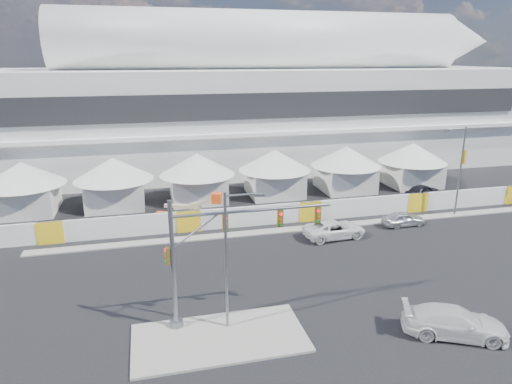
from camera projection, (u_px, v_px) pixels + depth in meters
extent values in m
plane|color=black|center=(301.00, 301.00, 30.66)|extent=(160.00, 160.00, 0.00)
cube|color=gray|center=(220.00, 338.00, 26.48)|extent=(10.00, 5.00, 0.15)
cube|color=gray|center=(445.00, 215.00, 46.82)|extent=(80.00, 1.20, 0.12)
cube|color=silver|center=(261.00, 116.00, 69.56)|extent=(80.00, 24.00, 14.00)
cube|color=black|center=(285.00, 105.00, 57.45)|extent=(68.00, 0.30, 3.20)
cube|color=white|center=(285.00, 133.00, 58.22)|extent=(72.00, 0.80, 0.50)
cylinder|color=white|center=(265.00, 41.00, 64.60)|extent=(57.60, 8.40, 8.40)
cylinder|color=white|center=(278.00, 44.00, 65.18)|extent=(51.60, 6.80, 6.80)
cylinder|color=white|center=(292.00, 48.00, 65.75)|extent=(45.60, 5.20, 5.20)
cone|color=white|center=(465.00, 41.00, 72.00)|extent=(8.00, 7.60, 7.60)
cube|color=silver|center=(26.00, 199.00, 47.56)|extent=(6.00, 6.00, 3.00)
cone|color=silver|center=(22.00, 174.00, 46.78)|extent=(8.40, 8.40, 2.40)
cube|color=silver|center=(115.00, 193.00, 49.61)|extent=(6.00, 6.00, 3.00)
cone|color=silver|center=(113.00, 169.00, 48.83)|extent=(8.40, 8.40, 2.40)
cube|color=silver|center=(198.00, 187.00, 51.65)|extent=(6.00, 6.00, 3.00)
cone|color=silver|center=(197.00, 164.00, 50.88)|extent=(8.40, 8.40, 2.40)
cube|color=silver|center=(274.00, 182.00, 53.70)|extent=(6.00, 6.00, 3.00)
cone|color=silver|center=(275.00, 160.00, 52.93)|extent=(8.40, 8.40, 2.40)
cube|color=silver|center=(345.00, 178.00, 55.75)|extent=(6.00, 6.00, 3.00)
cone|color=silver|center=(346.00, 156.00, 54.97)|extent=(8.40, 8.40, 2.40)
cube|color=silver|center=(411.00, 173.00, 57.80)|extent=(6.00, 6.00, 3.00)
cone|color=silver|center=(413.00, 152.00, 57.02)|extent=(8.40, 8.40, 2.40)
cube|color=white|center=(310.00, 211.00, 45.23)|extent=(70.00, 0.25, 2.00)
imported|color=silver|center=(403.00, 219.00, 43.99)|extent=(1.77, 4.17, 1.41)
imported|color=white|center=(335.00, 229.00, 41.12)|extent=(3.01, 5.83, 1.57)
imported|color=silver|center=(455.00, 322.00, 26.65)|extent=(4.63, 6.41, 1.72)
imported|color=black|center=(422.00, 191.00, 52.52)|extent=(3.72, 5.21, 1.65)
cylinder|color=gray|center=(173.00, 266.00, 26.37)|extent=(0.27, 0.27, 7.98)
cylinder|color=gray|center=(177.00, 323.00, 27.46)|extent=(0.78, 0.78, 0.40)
cylinder|color=gray|center=(254.00, 211.00, 26.60)|extent=(9.58, 0.18, 0.18)
cube|color=#594714|center=(225.00, 223.00, 26.41)|extent=(0.32, 0.22, 1.05)
cube|color=#594714|center=(280.00, 219.00, 27.16)|extent=(0.32, 0.22, 1.05)
cube|color=#594714|center=(318.00, 215.00, 27.70)|extent=(0.32, 0.22, 1.05)
cube|color=#594714|center=(168.00, 256.00, 26.12)|extent=(0.22, 0.32, 1.05)
cylinder|color=gray|center=(226.00, 262.00, 26.35)|extent=(0.17, 0.17, 8.41)
cylinder|color=gray|center=(243.00, 195.00, 25.43)|extent=(2.06, 0.11, 0.11)
cube|color=gray|center=(259.00, 195.00, 25.67)|extent=(0.56, 0.23, 0.14)
cylinder|color=gray|center=(460.00, 172.00, 45.77)|extent=(0.18, 0.18, 9.18)
cylinder|color=gray|center=(456.00, 129.00, 44.26)|extent=(2.24, 0.12, 0.12)
cube|color=gray|center=(446.00, 130.00, 44.06)|extent=(0.61, 0.26, 0.15)
cube|color=yellow|center=(464.00, 157.00, 45.39)|extent=(0.03, 0.61, 1.43)
cube|color=#EE4E16|center=(172.00, 219.00, 44.34)|extent=(3.76, 2.79, 1.05)
cube|color=beige|center=(183.00, 205.00, 44.20)|extent=(3.45, 1.77, 0.33)
cube|color=beige|center=(205.00, 198.00, 44.52)|extent=(2.69, 1.40, 1.16)
cube|color=#EE4E16|center=(218.00, 192.00, 44.68)|extent=(1.13, 1.13, 0.95)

